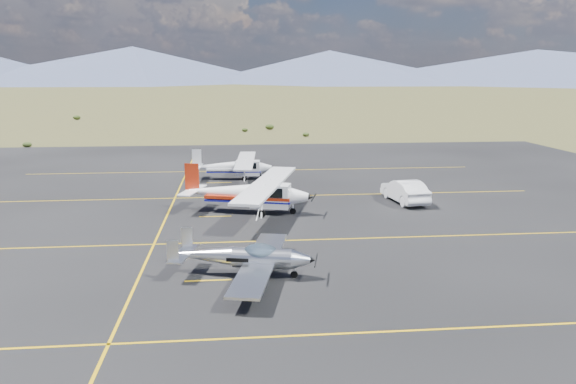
# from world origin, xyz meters

# --- Properties ---
(ground) EXTENTS (1600.00, 1600.00, 0.00)m
(ground) POSITION_xyz_m (0.00, 0.00, 0.00)
(ground) COLOR #383D1C
(ground) RESTS_ON ground
(apron) EXTENTS (72.00, 72.00, 0.02)m
(apron) POSITION_xyz_m (0.00, 7.00, 0.00)
(apron) COLOR black
(apron) RESTS_ON ground
(aircraft_low_wing) EXTENTS (6.12, 8.41, 1.82)m
(aircraft_low_wing) POSITION_xyz_m (-1.34, -3.13, 0.87)
(aircraft_low_wing) COLOR silver
(aircraft_low_wing) RESTS_ON apron
(aircraft_cessna) EXTENTS (8.01, 12.03, 3.06)m
(aircraft_cessna) POSITION_xyz_m (-0.90, 8.32, 1.36)
(aircraft_cessna) COLOR white
(aircraft_cessna) RESTS_ON apron
(aircraft_plain) EXTENTS (5.97, 9.94, 2.51)m
(aircraft_plain) POSITION_xyz_m (-1.79, 19.92, 1.12)
(aircraft_plain) COLOR silver
(aircraft_plain) RESTS_ON apron
(sedan) EXTENTS (2.28, 4.95, 1.57)m
(sedan) POSITION_xyz_m (9.85, 10.23, 0.80)
(sedan) COLOR white
(sedan) RESTS_ON apron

